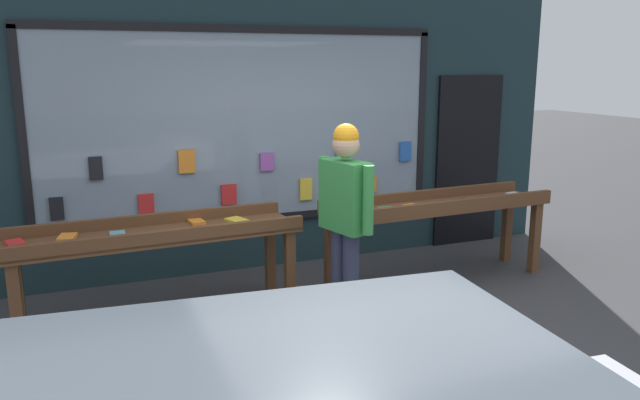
# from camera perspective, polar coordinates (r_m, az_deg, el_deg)

# --- Properties ---
(ground_plane) EXTENTS (40.00, 40.00, 0.00)m
(ground_plane) POSITION_cam_1_polar(r_m,az_deg,el_deg) (5.16, 3.90, -13.40)
(ground_plane) COLOR #38383A
(shopfront_facade) EXTENTS (7.10, 0.29, 3.34)m
(shopfront_facade) POSITION_cam_1_polar(r_m,az_deg,el_deg) (6.90, -4.54, 7.47)
(shopfront_facade) COLOR #192D33
(shopfront_facade) RESTS_ON ground_plane
(display_table_left) EXTENTS (2.48, 0.78, 0.91)m
(display_table_left) POSITION_cam_1_polar(r_m,az_deg,el_deg) (5.58, -14.67, -3.73)
(display_table_left) COLOR brown
(display_table_left) RESTS_ON ground_plane
(display_table_right) EXTENTS (2.48, 0.71, 0.92)m
(display_table_right) POSITION_cam_1_polar(r_m,az_deg,el_deg) (6.53, 10.69, -1.13)
(display_table_right) COLOR brown
(display_table_right) RESTS_ON ground_plane
(person_browsing) EXTENTS (0.33, 0.67, 1.76)m
(person_browsing) POSITION_cam_1_polar(r_m,az_deg,el_deg) (5.29, 2.33, -0.73)
(person_browsing) COLOR #2D334C
(person_browsing) RESTS_ON ground_plane
(small_dog) EXTENTS (0.25, 0.62, 0.42)m
(small_dog) POSITION_cam_1_polar(r_m,az_deg,el_deg) (5.20, -0.76, -9.90)
(small_dog) COLOR black
(small_dog) RESTS_ON ground_plane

